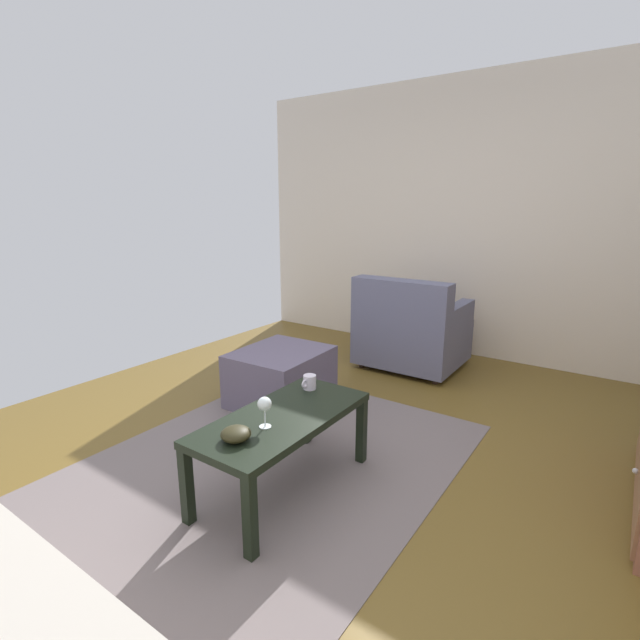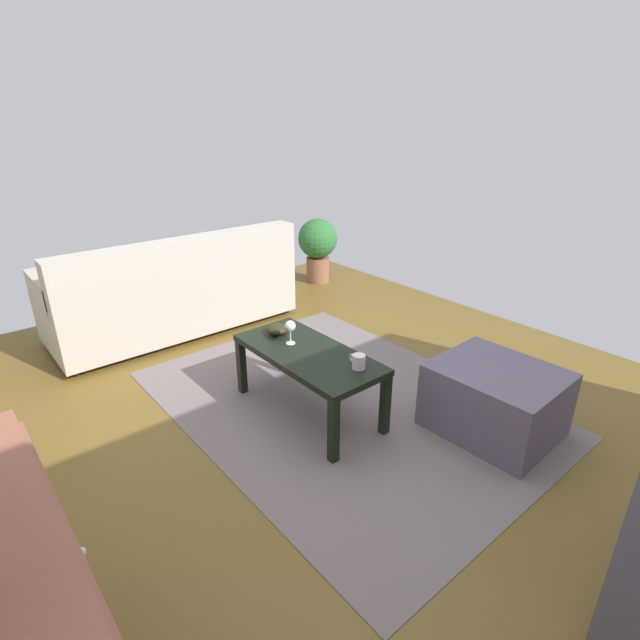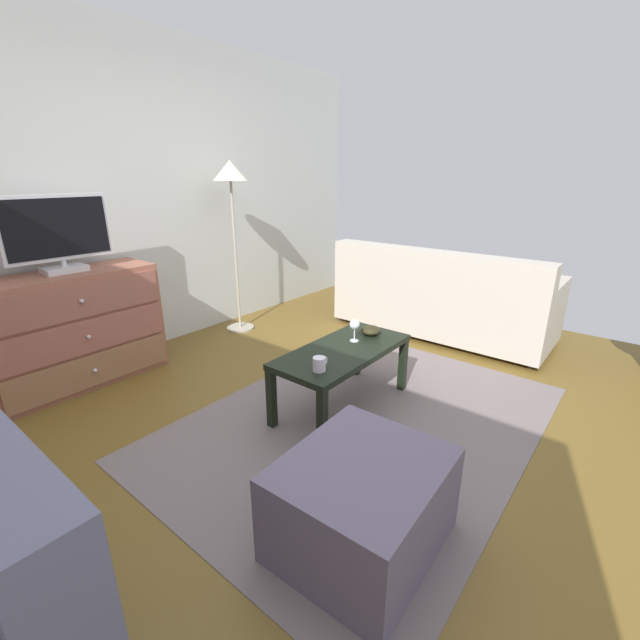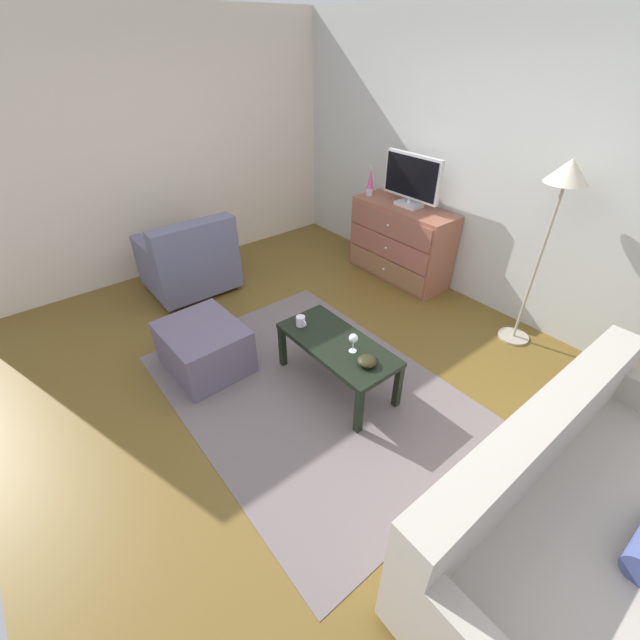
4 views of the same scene
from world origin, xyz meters
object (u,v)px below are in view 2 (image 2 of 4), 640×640
(coffee_table, at_px, (308,359))
(mug, at_px, (358,361))
(wine_glass, at_px, (290,327))
(couch_large, at_px, (175,293))
(bowl_decorative, at_px, (278,329))
(ottoman, at_px, (495,400))
(potted_plant, at_px, (318,244))

(coffee_table, relative_size, mug, 8.88)
(wine_glass, height_order, couch_large, couch_large)
(coffee_table, bearing_deg, couch_large, 2.72)
(bowl_decorative, height_order, ottoman, bowl_decorative)
(bowl_decorative, relative_size, potted_plant, 0.20)
(coffee_table, bearing_deg, potted_plant, -40.85)
(bowl_decorative, bearing_deg, coffee_table, 179.01)
(bowl_decorative, bearing_deg, ottoman, -148.77)
(mug, height_order, potted_plant, potted_plant)
(coffee_table, xyz_separation_m, bowl_decorative, (0.33, -0.01, 0.09))
(mug, bearing_deg, bowl_decorative, 6.75)
(coffee_table, distance_m, mug, 0.38)
(couch_large, bearing_deg, wine_glass, -177.63)
(bowl_decorative, relative_size, couch_large, 0.07)
(wine_glass, xyz_separation_m, couch_large, (1.60, 0.07, -0.21))
(potted_plant, bearing_deg, mug, 145.09)
(potted_plant, bearing_deg, ottoman, 160.81)
(coffee_table, distance_m, potted_plant, 2.66)
(wine_glass, xyz_separation_m, mug, (-0.51, -0.10, -0.07))
(mug, xyz_separation_m, couch_large, (2.11, 0.17, -0.13))
(bowl_decorative, xyz_separation_m, couch_large, (1.42, 0.09, -0.12))
(mug, distance_m, ottoman, 0.87)
(mug, distance_m, potted_plant, 2.89)
(coffee_table, xyz_separation_m, potted_plant, (2.01, -1.74, 0.06))
(coffee_table, bearing_deg, mug, -166.23)
(coffee_table, height_order, ottoman, coffee_table)
(coffee_table, distance_m, ottoman, 1.15)
(bowl_decorative, bearing_deg, mug, -173.25)
(mug, bearing_deg, wine_glass, 11.53)
(ottoman, bearing_deg, couch_large, 17.32)
(coffee_table, height_order, potted_plant, potted_plant)
(wine_glass, height_order, mug, wine_glass)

